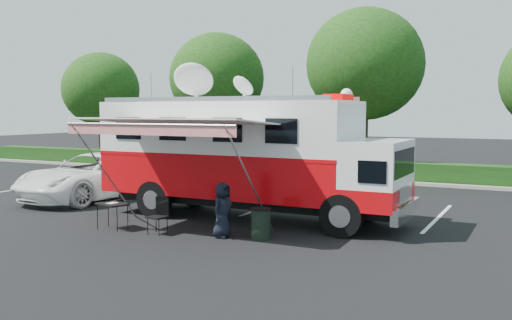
{
  "coord_description": "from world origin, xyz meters",
  "views": [
    {
      "loc": [
        8.6,
        -16.34,
        3.55
      ],
      "look_at": [
        0.0,
        0.5,
        1.9
      ],
      "focal_mm": 40.0,
      "sensor_mm": 36.0,
      "label": 1
    }
  ],
  "objects_px": {
    "command_truck": "(247,155)",
    "white_suv": "(96,199)",
    "folding_table": "(112,205)",
    "trash_bin": "(261,224)"
  },
  "relations": [
    {
      "from": "command_truck",
      "to": "white_suv",
      "type": "distance_m",
      "value": 7.74
    },
    {
      "from": "folding_table",
      "to": "trash_bin",
      "type": "relative_size",
      "value": 1.23
    },
    {
      "from": "white_suv",
      "to": "trash_bin",
      "type": "xyz_separation_m",
      "value": [
        9.16,
        -3.44,
        0.44
      ]
    },
    {
      "from": "folding_table",
      "to": "command_truck",
      "type": "bearing_deg",
      "value": 49.57
    },
    {
      "from": "white_suv",
      "to": "folding_table",
      "type": "height_order",
      "value": "white_suv"
    },
    {
      "from": "folding_table",
      "to": "trash_bin",
      "type": "distance_m",
      "value": 4.65
    },
    {
      "from": "white_suv",
      "to": "folding_table",
      "type": "distance_m",
      "value": 6.29
    },
    {
      "from": "folding_table",
      "to": "trash_bin",
      "type": "bearing_deg",
      "value": 9.94
    },
    {
      "from": "white_suv",
      "to": "command_truck",
      "type": "bearing_deg",
      "value": -1.44
    },
    {
      "from": "command_truck",
      "to": "folding_table",
      "type": "height_order",
      "value": "command_truck"
    }
  ]
}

